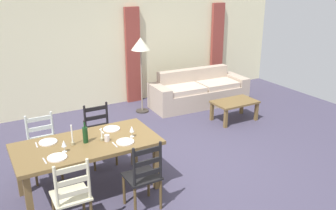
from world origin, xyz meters
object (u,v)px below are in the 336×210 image
at_px(dining_table, 87,148).
at_px(dining_chair_near_left, 72,196).
at_px(wine_glass_near_left, 64,144).
at_px(wine_glass_near_right, 132,129).
at_px(couch, 198,92).
at_px(dining_chair_near_right, 144,176).
at_px(wine_bottle, 85,134).
at_px(coffee_table, 235,104).
at_px(standing_lamp, 141,48).
at_px(coffee_cup_primary, 107,138).
at_px(dining_chair_far_right, 100,135).
at_px(dining_chair_far_left, 43,147).

distance_m(dining_table, dining_chair_near_left, 0.86).
height_order(wine_glass_near_left, wine_glass_near_right, same).
bearing_deg(couch, dining_chair_near_right, -133.36).
height_order(wine_bottle, coffee_table, wine_bottle).
height_order(wine_glass_near_left, standing_lamp, standing_lamp).
bearing_deg(dining_chair_near_right, coffee_cup_primary, 109.25).
relative_size(dining_table, standing_lamp, 1.16).
bearing_deg(wine_glass_near_left, dining_chair_far_right, 49.06).
xyz_separation_m(dining_chair_near_left, coffee_cup_primary, (0.68, 0.63, 0.32)).
relative_size(wine_glass_near_right, coffee_table, 0.18).
bearing_deg(wine_glass_near_left, standing_lamp, 48.35).
relative_size(wine_glass_near_left, coffee_cup_primary, 1.79).
relative_size(wine_glass_near_left, coffee_table, 0.18).
xyz_separation_m(dining_table, standing_lamp, (2.00, 2.50, 0.75)).
relative_size(wine_glass_near_left, standing_lamp, 0.10).
distance_m(dining_chair_near_right, couch, 4.20).
height_order(wine_glass_near_left, couch, wine_glass_near_left).
bearing_deg(dining_table, wine_bottle, 132.62).
distance_m(dining_chair_far_left, wine_bottle, 0.93).
relative_size(dining_chair_near_right, standing_lamp, 0.59).
distance_m(dining_chair_near_left, wine_glass_near_right, 1.25).
distance_m(dining_chair_near_right, wine_glass_near_right, 0.73).
bearing_deg(wine_glass_near_right, dining_table, 168.18).
relative_size(dining_chair_far_left, wine_bottle, 3.04).
bearing_deg(dining_chair_far_right, wine_bottle, -120.52).
relative_size(wine_bottle, coffee_table, 0.35).
distance_m(dining_chair_near_left, couch, 4.85).
bearing_deg(dining_chair_far_left, dining_chair_near_right, -57.83).
height_order(dining_chair_far_right, coffee_table, dining_chair_far_right).
relative_size(wine_bottle, couch, 0.14).
xyz_separation_m(wine_glass_near_left, wine_glass_near_right, (0.93, -0.00, 0.00)).
distance_m(coffee_table, standing_lamp, 2.27).
distance_m(dining_chair_far_right, wine_glass_near_left, 1.21).
xyz_separation_m(dining_table, coffee_table, (3.45, 1.10, -0.31)).
bearing_deg(coffee_table, couch, 94.16).
xyz_separation_m(dining_chair_far_right, wine_glass_near_right, (0.18, -0.87, 0.38)).
distance_m(dining_chair_near_right, standing_lamp, 3.69).
bearing_deg(dining_table, coffee_table, 17.66).
bearing_deg(dining_chair_near_right, wine_glass_near_right, 78.36).
xyz_separation_m(coffee_cup_primary, standing_lamp, (1.75, 2.59, 0.62)).
bearing_deg(couch, dining_chair_far_right, -151.82).
distance_m(wine_glass_near_left, wine_glass_near_right, 0.93).
xyz_separation_m(dining_chair_far_left, couch, (3.80, 1.58, -0.19)).
relative_size(coffee_table, standing_lamp, 0.55).
distance_m(dining_table, wine_glass_near_right, 0.65).
bearing_deg(coffee_cup_primary, dining_chair_far_right, 78.48).
xyz_separation_m(dining_chair_near_left, dining_chair_far_left, (-0.02, 1.45, 0.00)).
relative_size(dining_chair_far_right, standing_lamp, 0.59).
xyz_separation_m(wine_glass_near_right, coffee_cup_primary, (-0.35, 0.04, -0.07)).
height_order(dining_chair_near_right, dining_chair_far_right, same).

